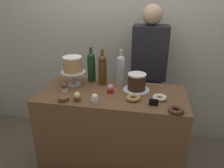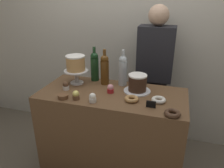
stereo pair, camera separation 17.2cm
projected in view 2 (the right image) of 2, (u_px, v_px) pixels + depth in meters
The scene contains 19 objects.
back_wall at pixel (134, 31), 2.44m from camera, with size 6.00×0.05×2.60m.
display_counter at pixel (112, 137), 2.01m from camera, with size 1.24×0.57×0.91m.
cake_stand_pedestal at pixel (76, 74), 1.99m from camera, with size 0.22×0.22×0.13m.
white_layer_cake at pixel (76, 63), 1.95m from camera, with size 0.17×0.17×0.14m.
silver_serving_platter at pixel (137, 91), 1.85m from camera, with size 0.23×0.23×0.01m.
chocolate_round_cake at pixel (137, 83), 1.83m from camera, with size 0.16×0.16×0.14m.
wine_bottle_green at pixel (95, 66), 2.04m from camera, with size 0.08×0.08×0.33m.
wine_bottle_clear at pixel (123, 70), 1.93m from camera, with size 0.08×0.08×0.33m.
wine_bottle_amber at pixel (105, 69), 1.96m from camera, with size 0.08×0.08×0.33m.
cupcake_chocolate at pixel (66, 86), 1.88m from camera, with size 0.06×0.06×0.07m.
cupcake_vanilla at pixel (93, 98), 1.66m from camera, with size 0.06×0.06×0.07m.
cupcake_strawberry at pixel (110, 89), 1.82m from camera, with size 0.06×0.06×0.07m.
cupcake_lemon at pixel (76, 95), 1.71m from camera, with size 0.06×0.06×0.07m.
donut_sugar at pixel (159, 100), 1.67m from camera, with size 0.11×0.11×0.03m.
donut_maple at pixel (132, 99), 1.69m from camera, with size 0.11×0.11×0.03m.
donut_chocolate at pixel (172, 113), 1.49m from camera, with size 0.11×0.11×0.03m.
cookie_stack at pixel (63, 96), 1.73m from camera, with size 0.08×0.08×0.03m.
price_sign_chalkboard at pixel (151, 104), 1.59m from camera, with size 0.07×0.01×0.05m.
barista_figure at pixel (154, 80), 2.31m from camera, with size 0.36×0.22×1.60m.
Camera 2 is at (0.48, -1.59, 1.69)m, focal length 34.76 mm.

